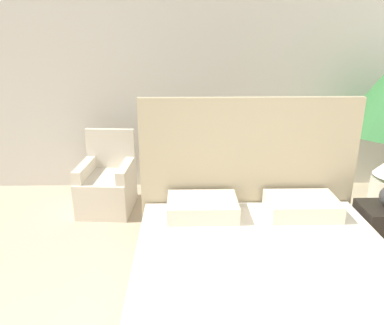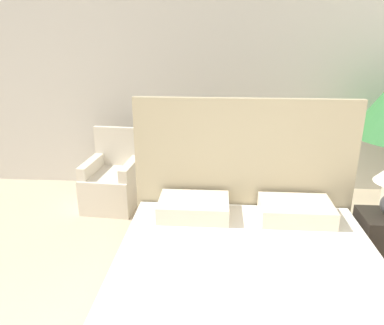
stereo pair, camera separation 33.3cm
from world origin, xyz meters
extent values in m
cube|color=silver|center=(0.00, 3.91, 1.45)|extent=(10.00, 0.06, 2.90)
cube|color=#8C7A5B|center=(0.41, 1.22, 0.14)|extent=(1.83, 2.05, 0.27)
cube|color=silver|center=(0.41, 1.22, 0.39)|extent=(1.79, 2.01, 0.24)
cube|color=tan|center=(0.41, 2.28, 0.72)|extent=(1.86, 0.06, 1.43)
cube|color=beige|center=(0.00, 2.01, 0.58)|extent=(0.57, 0.40, 0.14)
cube|color=beige|center=(0.82, 2.01, 0.58)|extent=(0.57, 0.40, 0.14)
cube|color=beige|center=(-1.03, 3.17, 0.20)|extent=(0.61, 0.68, 0.41)
cube|color=beige|center=(-1.00, 3.46, 0.64)|extent=(0.57, 0.10, 0.47)
cube|color=beige|center=(-1.26, 3.19, 0.48)|extent=(0.14, 0.59, 0.14)
cube|color=beige|center=(-0.79, 3.15, 0.48)|extent=(0.14, 0.59, 0.14)
cube|color=beige|center=(-0.06, 3.17, 0.20)|extent=(0.62, 0.69, 0.41)
cube|color=beige|center=(-0.03, 3.46, 0.64)|extent=(0.57, 0.11, 0.47)
cube|color=beige|center=(-0.29, 3.19, 0.48)|extent=(0.15, 0.59, 0.14)
cube|color=beige|center=(0.17, 3.15, 0.48)|extent=(0.15, 0.59, 0.14)
camera|label=1|loc=(-0.15, -0.75, 1.94)|focal=35.00mm
camera|label=2|loc=(0.18, -0.74, 1.94)|focal=35.00mm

